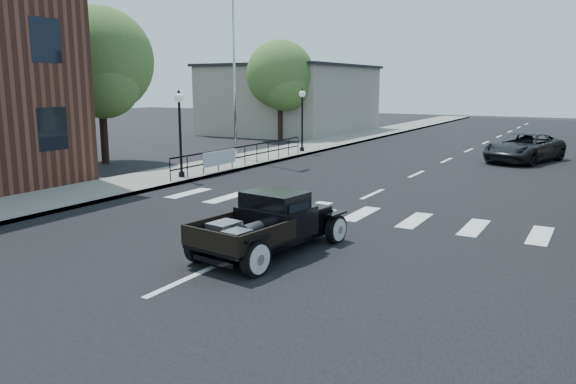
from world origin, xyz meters
The scene contains 14 objects.
ground centered at (0.00, 0.00, 0.00)m, with size 120.00×120.00×0.00m, color black.
road centered at (0.00, 15.00, 0.01)m, with size 14.00×80.00×0.02m, color black.
road_markings centered at (0.00, 10.00, 0.00)m, with size 12.00×60.00×0.06m, color silver, non-canonical shape.
sidewalk_left centered at (-8.50, 15.00, 0.07)m, with size 3.00×80.00×0.15m, color gray.
low_building_left centered at (-15.00, 28.00, 2.50)m, with size 10.00×12.00×5.00m, color #ACA390.
railing centered at (-7.30, 10.00, 0.65)m, with size 0.08×10.00×1.00m, color black, non-canonical shape.
banner centered at (-7.22, 8.00, 0.45)m, with size 0.04×2.20×0.60m, color silver, non-canonical shape.
lamp_post_b centered at (-7.60, 6.00, 1.84)m, with size 0.36×0.36×3.38m, color black, non-canonical shape.
lamp_post_c centered at (-7.60, 16.00, 1.84)m, with size 0.36×0.36×3.38m, color black, non-canonical shape.
flagpole centered at (-9.20, 12.00, 6.19)m, with size 0.12×0.12×12.09m, color silver.
big_tree_near centered at (-14.00, 8.00, 3.65)m, with size 4.97×4.97×7.30m, color #44672C, non-canonical shape.
big_tree_far centered at (-12.50, 22.00, 3.32)m, with size 4.53×4.53×6.65m, color #44672C, non-canonical shape.
hotrod_pickup centered at (0.49, -0.55, 0.71)m, with size 1.90×4.07×1.41m, color black, non-canonical shape.
second_car centered at (3.36, 18.43, 0.69)m, with size 2.30×4.98×1.38m, color black.
Camera 1 is at (6.83, -10.86, 3.73)m, focal length 35.00 mm.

